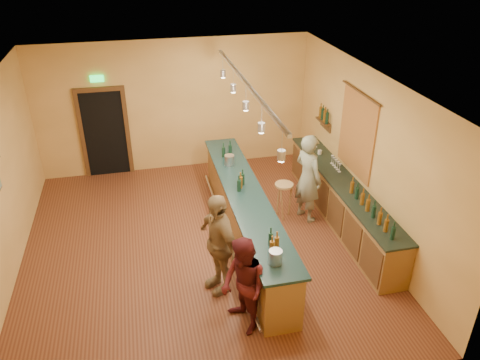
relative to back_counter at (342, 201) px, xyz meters
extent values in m
plane|color=#572A19|center=(-2.97, -0.18, -0.49)|extent=(7.00, 7.00, 0.00)
cube|color=silver|center=(-2.97, -0.18, 2.71)|extent=(6.50, 7.00, 0.02)
cube|color=tan|center=(-2.97, 3.32, 1.11)|extent=(6.50, 0.02, 3.20)
cube|color=tan|center=(-2.97, -3.68, 1.11)|extent=(6.50, 0.02, 3.20)
cube|color=tan|center=(0.28, -0.18, 1.11)|extent=(0.02, 7.00, 3.20)
cube|color=black|center=(-4.67, 3.30, 0.56)|extent=(0.95, 0.06, 2.10)
cube|color=#4B3316|center=(-5.19, 3.28, 0.56)|extent=(0.10, 0.08, 2.10)
cube|color=#4B3316|center=(-4.14, 3.28, 0.56)|extent=(0.10, 0.08, 2.10)
cube|color=#4B3316|center=(-4.67, 3.28, 1.66)|extent=(1.15, 0.08, 0.10)
cube|color=#19E54C|center=(-4.67, 3.27, 1.91)|extent=(0.30, 0.04, 0.15)
cube|color=maroon|center=(0.26, 0.22, 1.36)|extent=(0.03, 1.40, 1.60)
cube|color=#4B3316|center=(0.19, 1.72, 1.06)|extent=(0.16, 0.55, 0.03)
cube|color=#4B3316|center=(0.26, 1.72, 0.96)|extent=(0.03, 0.55, 0.18)
cube|color=olive|center=(0.00, 0.02, -0.04)|extent=(0.55, 4.50, 0.90)
cube|color=black|center=(0.00, 0.02, 0.43)|extent=(0.60, 4.55, 0.04)
cylinder|color=silver|center=(0.00, 1.32, 0.50)|extent=(0.09, 0.09, 0.09)
cube|color=silver|center=(-0.03, 1.82, 0.46)|extent=(0.22, 0.30, 0.01)
cube|color=olive|center=(-2.06, -0.18, 0.01)|extent=(0.60, 5.00, 1.00)
cube|color=#162E2D|center=(-2.06, -0.18, 0.54)|extent=(0.70, 5.10, 0.05)
cylinder|color=silver|center=(-2.42, -0.18, -0.34)|extent=(0.05, 5.00, 0.05)
cylinder|color=silver|center=(-2.11, -2.28, 0.67)|extent=(0.20, 0.20, 0.22)
cylinder|color=silver|center=(-2.11, 1.02, 0.67)|extent=(0.20, 0.20, 0.22)
cube|color=silver|center=(-2.06, -0.18, 2.65)|extent=(0.06, 4.60, 0.05)
cylinder|color=silver|center=(-2.06, -2.18, 2.46)|extent=(0.01, 0.01, 0.35)
cylinder|color=#A5A5AD|center=(-2.06, -2.18, 2.26)|extent=(0.11, 0.11, 0.14)
cylinder|color=#FFEABF|center=(-2.06, -2.18, 2.18)|extent=(0.08, 0.08, 0.02)
cylinder|color=silver|center=(-2.06, -1.18, 2.46)|extent=(0.01, 0.01, 0.35)
cylinder|color=#A5A5AD|center=(-2.06, -1.18, 2.26)|extent=(0.11, 0.11, 0.14)
cylinder|color=#FFEABF|center=(-2.06, -1.18, 2.18)|extent=(0.08, 0.08, 0.02)
cylinder|color=silver|center=(-2.06, -0.18, 2.46)|extent=(0.01, 0.01, 0.35)
cylinder|color=#A5A5AD|center=(-2.06, -0.18, 2.26)|extent=(0.11, 0.11, 0.14)
cylinder|color=#FFEABF|center=(-2.06, -0.18, 2.18)|extent=(0.08, 0.08, 0.02)
cylinder|color=silver|center=(-2.06, 0.82, 2.46)|extent=(0.01, 0.01, 0.35)
cylinder|color=#A5A5AD|center=(-2.06, 0.82, 2.26)|extent=(0.11, 0.11, 0.14)
cylinder|color=#FFEABF|center=(-2.06, 0.82, 2.18)|extent=(0.08, 0.08, 0.02)
cylinder|color=silver|center=(-2.06, 1.82, 2.46)|extent=(0.01, 0.01, 0.35)
cylinder|color=#A5A5AD|center=(-2.06, 1.82, 2.26)|extent=(0.11, 0.11, 0.14)
cylinder|color=#FFEABF|center=(-2.06, 1.82, 2.18)|extent=(0.08, 0.08, 0.02)
imported|color=gray|center=(-0.64, 0.31, 0.45)|extent=(0.67, 0.80, 1.87)
imported|color=#59191E|center=(-2.61, -2.38, 0.30)|extent=(0.79, 0.91, 1.58)
imported|color=#997A51|center=(-2.81, -1.42, 0.41)|extent=(0.77, 1.14, 1.80)
cylinder|color=#A5884A|center=(-1.10, 0.44, 0.28)|extent=(0.38, 0.38, 0.04)
cylinder|color=#A5884A|center=(-0.95, 0.44, -0.12)|extent=(0.04, 0.04, 0.74)
cylinder|color=#A5884A|center=(-1.17, 0.57, -0.12)|extent=(0.04, 0.04, 0.74)
cylinder|color=#A5884A|center=(-1.17, 0.32, -0.12)|extent=(0.04, 0.04, 0.74)
camera|label=1|loc=(-3.84, -7.48, 4.90)|focal=35.00mm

